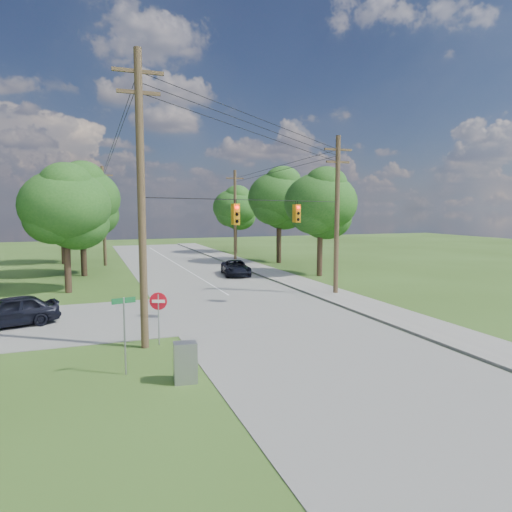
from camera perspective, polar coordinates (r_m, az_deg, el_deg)
name	(u,v)px	position (r m, az deg, el deg)	size (l,w,h in m)	color
ground	(252,339)	(20.53, -0.48, -10.32)	(140.00, 140.00, 0.00)	#344E1A
main_road	(255,311)	(25.74, -0.10, -6.94)	(10.00, 100.00, 0.03)	gray
sidewalk_east	(358,302)	(28.70, 12.60, -5.65)	(2.60, 100.00, 0.12)	#98968F
pole_sw	(141,197)	(19.05, -14.15, 7.20)	(2.00, 0.32, 12.00)	brown
pole_ne	(337,213)	(30.79, 10.08, 5.31)	(2.00, 0.32, 10.50)	brown
pole_north_e	(235,214)	(50.99, -2.63, 5.22)	(2.00, 0.32, 10.00)	brown
pole_north_w	(104,215)	(48.56, -18.50, 4.89)	(2.00, 0.32, 10.00)	brown
power_lines	(214,158)	(31.36, -5.25, 12.14)	(13.93, 29.62, 4.93)	black
traffic_signals	(268,213)	(24.76, 1.57, 5.35)	(4.91, 3.27, 1.05)	orange
tree_w_near	(65,206)	(33.55, -22.76, 5.77)	(6.00, 6.00, 8.40)	#432E21
tree_w_mid	(81,199)	(41.53, -20.99, 6.68)	(6.40, 6.40, 9.22)	#432E21
tree_w_far	(62,204)	(51.58, -23.13, 6.01)	(6.00, 6.00, 8.73)	#432E21
tree_e_near	(320,203)	(39.28, 8.06, 6.60)	(6.20, 6.20, 8.81)	#432E21
tree_e_mid	(279,198)	(48.52, 2.91, 7.29)	(6.60, 6.60, 9.64)	#432E21
tree_e_far	(235,207)	(59.39, -2.61, 6.08)	(5.80, 5.80, 8.32)	#432E21
car_cross_dark	(10,311)	(25.29, -28.41, -6.10)	(1.79, 4.45, 1.52)	black
car_main_north	(236,268)	(39.32, -2.54, -1.50)	(2.14, 4.64, 1.29)	black
control_cabinet	(185,362)	(15.66, -8.82, -13.01)	(0.75, 0.55, 1.36)	gray
do_not_enter_sign	(158,307)	(19.70, -12.10, -6.19)	(0.71, 0.30, 2.26)	gray
street_name_sign	(124,326)	(16.48, -16.13, -8.41)	(0.81, 0.20, 2.73)	gray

